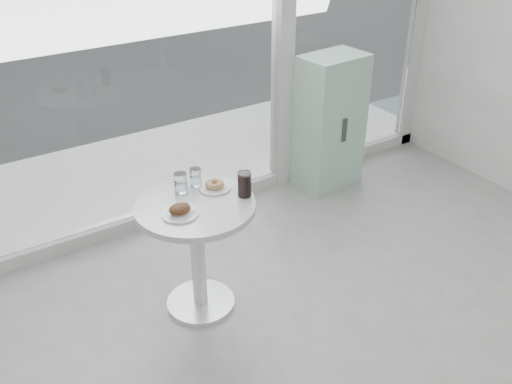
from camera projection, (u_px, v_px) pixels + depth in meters
main_table at (197, 234)px, 3.46m from camera, size 0.72×0.72×0.77m
patio_deck at (152, 168)px, 5.33m from camera, size 5.60×1.60×0.05m
mint_cabinet at (330, 123)px, 4.86m from camera, size 0.57×0.40×1.17m
plate_fritter at (180, 211)px, 3.23m from camera, size 0.21×0.21×0.07m
plate_donut at (215, 186)px, 3.49m from camera, size 0.20×0.20×0.05m
water_tumbler_a at (181, 184)px, 3.43m from camera, size 0.08×0.08×0.13m
water_tumbler_b at (196, 178)px, 3.51m from camera, size 0.07×0.07×0.12m
cola_glass at (244, 185)px, 3.39m from camera, size 0.08×0.08×0.16m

